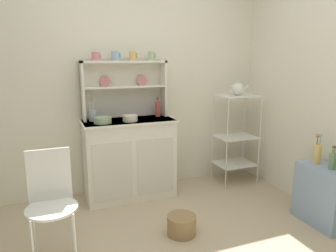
{
  "coord_description": "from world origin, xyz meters",
  "views": [
    {
      "loc": [
        -0.83,
        -1.8,
        1.49
      ],
      "look_at": [
        0.29,
        1.12,
        0.81
      ],
      "focal_mm": 33.6,
      "sensor_mm": 36.0,
      "label": 1
    }
  ],
  "objects_px": {
    "hutch_shelf_unit": "(124,84)",
    "floor_basket": "(182,225)",
    "cup_rose_0": "(96,56)",
    "oil_bottle": "(333,160)",
    "side_shelf_blue": "(324,195)",
    "porcelain_teapot": "(238,89)",
    "bowl_mixing_large": "(103,120)",
    "jam_bottle": "(158,109)",
    "flower_vase": "(318,152)",
    "hutch_cabinet": "(130,158)",
    "bakers_rack": "(236,131)",
    "wire_chair": "(51,196)",
    "utensil_jar": "(93,115)"
  },
  "relations": [
    {
      "from": "hutch_shelf_unit",
      "to": "floor_basket",
      "type": "relative_size",
      "value": 3.6
    },
    {
      "from": "cup_rose_0",
      "to": "oil_bottle",
      "type": "height_order",
      "value": "cup_rose_0"
    },
    {
      "from": "side_shelf_blue",
      "to": "porcelain_teapot",
      "type": "bearing_deg",
      "value": 100.5
    },
    {
      "from": "bowl_mixing_large",
      "to": "jam_bottle",
      "type": "relative_size",
      "value": 0.84
    },
    {
      "from": "porcelain_teapot",
      "to": "oil_bottle",
      "type": "distance_m",
      "value": 1.31
    },
    {
      "from": "floor_basket",
      "to": "oil_bottle",
      "type": "distance_m",
      "value": 1.43
    },
    {
      "from": "jam_bottle",
      "to": "flower_vase",
      "type": "height_order",
      "value": "jam_bottle"
    },
    {
      "from": "hutch_cabinet",
      "to": "jam_bottle",
      "type": "bearing_deg",
      "value": 13.61
    },
    {
      "from": "floor_basket",
      "to": "cup_rose_0",
      "type": "distance_m",
      "value": 1.83
    },
    {
      "from": "side_shelf_blue",
      "to": "bowl_mixing_large",
      "type": "relative_size",
      "value": 3.07
    },
    {
      "from": "floor_basket",
      "to": "porcelain_teapot",
      "type": "bearing_deg",
      "value": 38.49
    },
    {
      "from": "bakers_rack",
      "to": "wire_chair",
      "type": "relative_size",
      "value": 1.25
    },
    {
      "from": "cup_rose_0",
      "to": "jam_bottle",
      "type": "height_order",
      "value": "cup_rose_0"
    },
    {
      "from": "bakers_rack",
      "to": "flower_vase",
      "type": "bearing_deg",
      "value": -78.38
    },
    {
      "from": "hutch_shelf_unit",
      "to": "oil_bottle",
      "type": "bearing_deg",
      "value": -43.5
    },
    {
      "from": "flower_vase",
      "to": "side_shelf_blue",
      "type": "bearing_deg",
      "value": -89.93
    },
    {
      "from": "cup_rose_0",
      "to": "bakers_rack",
      "type": "bearing_deg",
      "value": -6.96
    },
    {
      "from": "utensil_jar",
      "to": "flower_vase",
      "type": "bearing_deg",
      "value": -32.22
    },
    {
      "from": "bakers_rack",
      "to": "bowl_mixing_large",
      "type": "height_order",
      "value": "bakers_rack"
    },
    {
      "from": "bakers_rack",
      "to": "cup_rose_0",
      "type": "relative_size",
      "value": 11.63
    },
    {
      "from": "wire_chair",
      "to": "oil_bottle",
      "type": "height_order",
      "value": "wire_chair"
    },
    {
      "from": "hutch_cabinet",
      "to": "hutch_shelf_unit",
      "type": "height_order",
      "value": "hutch_shelf_unit"
    },
    {
      "from": "flower_vase",
      "to": "utensil_jar",
      "type": "bearing_deg",
      "value": 147.78
    },
    {
      "from": "hutch_cabinet",
      "to": "bakers_rack",
      "type": "xyz_separation_m",
      "value": [
        1.29,
        -0.07,
        0.2
      ]
    },
    {
      "from": "bowl_mixing_large",
      "to": "jam_bottle",
      "type": "bearing_deg",
      "value": 14.05
    },
    {
      "from": "cup_rose_0",
      "to": "utensil_jar",
      "type": "distance_m",
      "value": 0.6
    },
    {
      "from": "wire_chair",
      "to": "oil_bottle",
      "type": "distance_m",
      "value": 2.33
    },
    {
      "from": "bakers_rack",
      "to": "porcelain_teapot",
      "type": "height_order",
      "value": "porcelain_teapot"
    },
    {
      "from": "hutch_shelf_unit",
      "to": "bakers_rack",
      "type": "height_order",
      "value": "hutch_shelf_unit"
    },
    {
      "from": "side_shelf_blue",
      "to": "porcelain_teapot",
      "type": "relative_size",
      "value": 2.31
    },
    {
      "from": "side_shelf_blue",
      "to": "flower_vase",
      "type": "bearing_deg",
      "value": 90.07
    },
    {
      "from": "utensil_jar",
      "to": "oil_bottle",
      "type": "bearing_deg",
      "value": -35.81
    },
    {
      "from": "hutch_shelf_unit",
      "to": "porcelain_teapot",
      "type": "distance_m",
      "value": 1.31
    },
    {
      "from": "porcelain_teapot",
      "to": "oil_bottle",
      "type": "relative_size",
      "value": 1.13
    },
    {
      "from": "hutch_shelf_unit",
      "to": "floor_basket",
      "type": "xyz_separation_m",
      "value": [
        0.22,
        -1.08,
        -1.13
      ]
    },
    {
      "from": "bowl_mixing_large",
      "to": "utensil_jar",
      "type": "bearing_deg",
      "value": 116.39
    },
    {
      "from": "jam_bottle",
      "to": "porcelain_teapot",
      "type": "xyz_separation_m",
      "value": [
        0.93,
        -0.16,
        0.2
      ]
    },
    {
      "from": "oil_bottle",
      "to": "bakers_rack",
      "type": "bearing_deg",
      "value": 100.01
    },
    {
      "from": "bowl_mixing_large",
      "to": "flower_vase",
      "type": "xyz_separation_m",
      "value": [
        1.78,
        -1.02,
        -0.23
      ]
    },
    {
      "from": "hutch_cabinet",
      "to": "wire_chair",
      "type": "xyz_separation_m",
      "value": [
        -0.81,
        -0.92,
        0.08
      ]
    },
    {
      "from": "cup_rose_0",
      "to": "bowl_mixing_large",
      "type": "distance_m",
      "value": 0.65
    },
    {
      "from": "wire_chair",
      "to": "porcelain_teapot",
      "type": "height_order",
      "value": "porcelain_teapot"
    },
    {
      "from": "wire_chair",
      "to": "jam_bottle",
      "type": "relative_size",
      "value": 4.06
    },
    {
      "from": "side_shelf_blue",
      "to": "oil_bottle",
      "type": "bearing_deg",
      "value": -90.0
    },
    {
      "from": "hutch_shelf_unit",
      "to": "wire_chair",
      "type": "height_order",
      "value": "hutch_shelf_unit"
    },
    {
      "from": "wire_chair",
      "to": "jam_bottle",
      "type": "height_order",
      "value": "jam_bottle"
    },
    {
      "from": "hutch_shelf_unit",
      "to": "bakers_rack",
      "type": "xyz_separation_m",
      "value": [
        1.29,
        -0.23,
        -0.58
      ]
    },
    {
      "from": "bowl_mixing_large",
      "to": "flower_vase",
      "type": "relative_size",
      "value": 0.61
    },
    {
      "from": "hutch_shelf_unit",
      "to": "bowl_mixing_large",
      "type": "xyz_separation_m",
      "value": [
        -0.28,
        -0.23,
        -0.33
      ]
    },
    {
      "from": "wire_chair",
      "to": "porcelain_teapot",
      "type": "distance_m",
      "value": 2.34
    }
  ]
}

